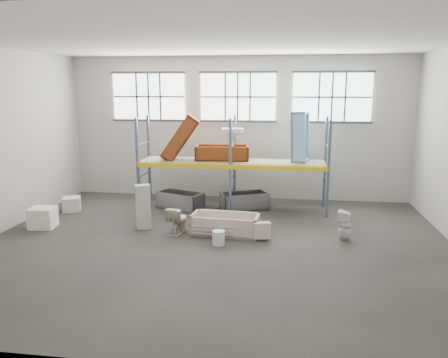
% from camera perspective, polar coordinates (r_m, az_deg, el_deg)
% --- Properties ---
extents(floor, '(12.00, 10.00, 0.10)m').
position_cam_1_polar(floor, '(11.28, -1.07, -8.80)').
color(floor, '#443F3B').
rests_on(floor, ground).
extents(ceiling, '(12.00, 10.00, 0.10)m').
position_cam_1_polar(ceiling, '(10.61, -1.18, 17.93)').
color(ceiling, silver).
rests_on(ceiling, ground).
extents(wall_back, '(12.00, 0.10, 5.00)m').
position_cam_1_polar(wall_back, '(15.62, 1.82, 6.61)').
color(wall_back, '#B2AFA4').
rests_on(wall_back, ground).
extents(wall_front, '(12.00, 0.10, 5.00)m').
position_cam_1_polar(wall_front, '(5.80, -9.04, -2.54)').
color(wall_front, '#A2A097').
rests_on(wall_front, ground).
extents(window_left, '(2.60, 0.04, 1.60)m').
position_cam_1_polar(window_left, '(16.12, -9.78, 10.53)').
color(window_left, white).
rests_on(window_left, wall_back).
extents(window_mid, '(2.60, 0.04, 1.60)m').
position_cam_1_polar(window_mid, '(15.45, 1.80, 10.64)').
color(window_mid, white).
rests_on(window_mid, wall_back).
extents(window_right, '(2.60, 0.04, 1.60)m').
position_cam_1_polar(window_right, '(15.44, 13.89, 10.31)').
color(window_right, white).
rests_on(window_right, wall_back).
extents(rack_upright_la, '(0.08, 0.08, 3.00)m').
position_cam_1_polar(rack_upright_la, '(14.32, -11.18, 1.88)').
color(rack_upright_la, slate).
rests_on(rack_upright_la, floor).
extents(rack_upright_lb, '(0.08, 0.08, 3.00)m').
position_cam_1_polar(rack_upright_lb, '(15.44, -9.74, 2.65)').
color(rack_upright_lb, slate).
rests_on(rack_upright_lb, floor).
extents(rack_upright_ma, '(0.08, 0.08, 3.00)m').
position_cam_1_polar(rack_upright_ma, '(13.64, 0.82, 1.61)').
color(rack_upright_ma, slate).
rests_on(rack_upright_ma, floor).
extents(rack_upright_mb, '(0.08, 0.08, 3.00)m').
position_cam_1_polar(rack_upright_mb, '(14.81, 1.40, 2.43)').
color(rack_upright_mb, slate).
rests_on(rack_upright_mb, floor).
extents(rack_upright_ra, '(0.08, 0.08, 3.00)m').
position_cam_1_polar(rack_upright_ra, '(13.60, 13.46, 1.25)').
color(rack_upright_ra, slate).
rests_on(rack_upright_ra, floor).
extents(rack_upright_rb, '(0.08, 0.08, 3.00)m').
position_cam_1_polar(rack_upright_rb, '(14.78, 13.04, 2.10)').
color(rack_upright_rb, slate).
rests_on(rack_upright_rb, floor).
extents(rack_beam_front, '(6.00, 0.10, 0.14)m').
position_cam_1_polar(rack_beam_front, '(13.64, 0.82, 1.61)').
color(rack_beam_front, yellow).
rests_on(rack_beam_front, floor).
extents(rack_beam_back, '(6.00, 0.10, 0.14)m').
position_cam_1_polar(rack_beam_back, '(14.81, 1.40, 2.43)').
color(rack_beam_back, yellow).
rests_on(rack_beam_back, floor).
extents(shelf_deck, '(5.90, 1.10, 0.03)m').
position_cam_1_polar(shelf_deck, '(14.21, 1.12, 2.35)').
color(shelf_deck, gray).
rests_on(shelf_deck, floor).
extents(wet_patch, '(1.80, 1.80, 0.00)m').
position_cam_1_polar(wet_patch, '(13.80, 0.70, -4.67)').
color(wet_patch, black).
rests_on(wet_patch, floor).
extents(bathtub_beige, '(1.89, 1.00, 0.54)m').
position_cam_1_polar(bathtub_beige, '(11.99, 0.17, -5.91)').
color(bathtub_beige, beige).
rests_on(bathtub_beige, floor).
extents(cistern_spare, '(0.48, 0.31, 0.43)m').
position_cam_1_polar(cistern_spare, '(11.51, 4.92, -6.67)').
color(cistern_spare, beige).
rests_on(cistern_spare, bathtub_beige).
extents(sink_in_tub, '(0.50, 0.50, 0.15)m').
position_cam_1_polar(sink_in_tub, '(11.77, 1.01, -6.82)').
color(sink_in_tub, beige).
rests_on(sink_in_tub, bathtub_beige).
extents(toilet_beige, '(0.55, 0.80, 0.75)m').
position_cam_1_polar(toilet_beige, '(12.08, -6.06, -5.31)').
color(toilet_beige, beige).
rests_on(toilet_beige, floor).
extents(cistern_tall, '(0.48, 0.40, 1.26)m').
position_cam_1_polar(cistern_tall, '(12.54, -10.49, -3.59)').
color(cistern_tall, beige).
rests_on(cistern_tall, floor).
extents(toilet_white, '(0.46, 0.45, 0.80)m').
position_cam_1_polar(toilet_white, '(11.91, 15.49, -5.82)').
color(toilet_white, white).
rests_on(toilet_white, floor).
extents(steel_tub_left, '(1.66, 1.22, 0.55)m').
position_cam_1_polar(steel_tub_left, '(14.49, -5.71, -2.79)').
color(steel_tub_left, '#ABAFB3').
rests_on(steel_tub_left, floor).
extents(steel_tub_right, '(1.67, 1.27, 0.55)m').
position_cam_1_polar(steel_tub_right, '(14.38, 2.66, -2.85)').
color(steel_tub_right, '#95989B').
rests_on(steel_tub_right, floor).
extents(rust_tub_flat, '(1.80, 0.96, 0.49)m').
position_cam_1_polar(rust_tub_flat, '(14.33, -0.22, 3.40)').
color(rust_tub_flat, '#82400E').
rests_on(rust_tub_flat, shelf_deck).
extents(rust_tub_tilted, '(1.41, 0.97, 1.59)m').
position_cam_1_polar(rust_tub_tilted, '(14.42, -5.73, 5.30)').
color(rust_tub_tilted, brown).
rests_on(rust_tub_tilted, shelf_deck).
extents(sink_on_shelf, '(0.79, 0.67, 0.61)m').
position_cam_1_polar(sink_on_shelf, '(14.02, 1.13, 4.35)').
color(sink_on_shelf, silver).
rests_on(sink_on_shelf, rust_tub_flat).
extents(blue_tub_upright, '(0.65, 0.83, 1.60)m').
position_cam_1_polar(blue_tub_upright, '(14.13, 9.90, 5.46)').
color(blue_tub_upright, '#83B5CD').
rests_on(blue_tub_upright, shelf_deck).
extents(bucket, '(0.34, 0.34, 0.37)m').
position_cam_1_polar(bucket, '(11.21, -0.72, -7.66)').
color(bucket, silver).
rests_on(bucket, floor).
extents(carton_near, '(0.74, 0.65, 0.58)m').
position_cam_1_polar(carton_near, '(13.52, -22.54, -4.67)').
color(carton_near, white).
rests_on(carton_near, floor).
extents(carton_far, '(0.71, 0.71, 0.45)m').
position_cam_1_polar(carton_far, '(15.01, -19.23, -3.10)').
color(carton_far, silver).
rests_on(carton_far, floor).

